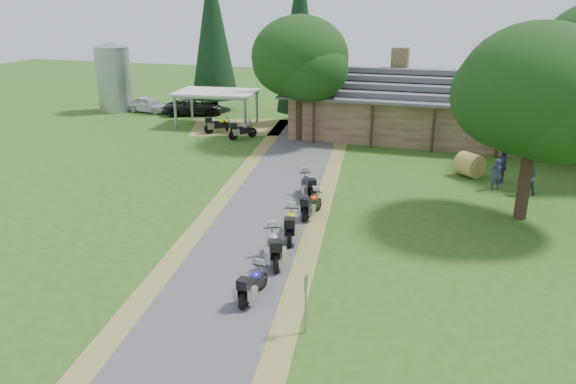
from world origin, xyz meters
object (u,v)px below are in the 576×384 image
(motorcycle_row_b, at_px, (274,245))
(silo, at_px, (114,77))
(car_dark_suv, at_px, (194,103))
(hay_bale, at_px, (470,165))
(motorcycle_row_d, at_px, (312,203))
(carport, at_px, (217,108))
(car_white_sedan, at_px, (148,102))
(motorcycle_carport_b, at_px, (243,129))
(motorcycle_row_e, at_px, (307,185))
(motorcycle_row_a, at_px, (253,282))
(motorcycle_carport_a, at_px, (219,124))
(lodge, at_px, (438,104))
(motorcycle_row_c, at_px, (291,223))

(motorcycle_row_b, bearing_deg, silo, 19.48)
(car_dark_suv, distance_m, hay_bale, 25.39)
(motorcycle_row_b, bearing_deg, motorcycle_row_d, -25.50)
(carport, relative_size, motorcycle_row_d, 3.29)
(car_white_sedan, bearing_deg, motorcycle_row_d, -126.29)
(motorcycle_row_b, relative_size, motorcycle_carport_b, 1.07)
(car_white_sedan, distance_m, motorcycle_row_e, 26.04)
(motorcycle_row_a, distance_m, motorcycle_carport_a, 24.72)
(lodge, height_order, motorcycle_row_a, lodge)
(car_dark_suv, distance_m, motorcycle_carport_a, 7.46)
(lodge, xyz_separation_m, silo, (-27.86, 1.77, 0.57))
(car_dark_suv, relative_size, motorcycle_row_e, 2.61)
(hay_bale, bearing_deg, motorcycle_row_a, -112.62)
(motorcycle_row_e, bearing_deg, car_white_sedan, 19.74)
(silo, height_order, motorcycle_carport_b, silo)
(car_dark_suv, height_order, hay_bale, car_dark_suv)
(car_white_sedan, distance_m, motorcycle_row_a, 34.33)
(motorcycle_row_a, relative_size, motorcycle_row_e, 0.88)
(carport, height_order, motorcycle_row_d, carport)
(motorcycle_row_a, bearing_deg, silo, 45.35)
(motorcycle_row_d, height_order, motorcycle_row_e, motorcycle_row_e)
(motorcycle_row_e, height_order, hay_bale, motorcycle_row_e)
(lodge, height_order, motorcycle_row_b, lodge)
(car_white_sedan, height_order, hay_bale, car_white_sedan)
(motorcycle_row_b, height_order, motorcycle_row_e, motorcycle_row_b)
(motorcycle_carport_a, bearing_deg, hay_bale, -54.46)
(motorcycle_row_a, bearing_deg, motorcycle_carport_a, 31.43)
(motorcycle_row_d, distance_m, motorcycle_row_e, 2.57)
(motorcycle_row_a, bearing_deg, motorcycle_row_b, 9.45)
(car_white_sedan, relative_size, motorcycle_row_b, 2.45)
(motorcycle_row_a, bearing_deg, car_white_sedan, 41.21)
(silo, height_order, motorcycle_row_d, silo)
(car_dark_suv, relative_size, motorcycle_row_a, 2.98)
(silo, bearing_deg, motorcycle_row_a, -49.56)
(motorcycle_row_a, xyz_separation_m, motorcycle_row_b, (-0.22, 2.79, 0.11))
(carport, relative_size, motorcycle_row_e, 3.02)
(motorcycle_row_b, height_order, motorcycle_row_d, motorcycle_row_b)
(motorcycle_carport_a, bearing_deg, car_white_sedan, 112.10)
(motorcycle_row_a, height_order, motorcycle_row_c, motorcycle_row_c)
(motorcycle_row_c, bearing_deg, lodge, -26.95)
(car_white_sedan, relative_size, motorcycle_row_d, 2.77)
(silo, distance_m, motorcycle_row_d, 30.49)
(carport, relative_size, car_dark_suv, 1.16)
(motorcycle_row_e, xyz_separation_m, motorcycle_carport_b, (-7.78, 10.75, -0.02))
(motorcycle_row_b, xyz_separation_m, motorcycle_carport_a, (-10.82, 19.33, -0.03))
(silo, height_order, motorcycle_row_e, silo)
(car_white_sedan, distance_m, motorcycle_row_d, 28.33)
(motorcycle_carport_b, bearing_deg, motorcycle_row_b, -115.84)
(car_white_sedan, relative_size, motorcycle_row_e, 2.55)
(car_white_sedan, distance_m, hay_bale, 29.40)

